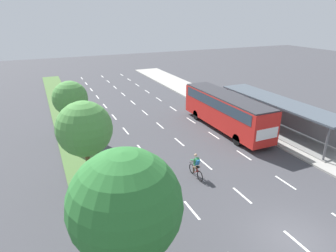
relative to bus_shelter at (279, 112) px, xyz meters
name	(u,v)px	position (x,y,z in m)	size (l,w,h in m)	color
ground_plane	(294,239)	(-9.53, -11.23, -1.87)	(140.00, 140.00, 0.00)	#424247
median_strip	(69,128)	(-17.83, 8.77, -1.81)	(2.60, 52.00, 0.12)	#4C7038
sidewalk_right	(222,105)	(-0.28, 8.77, -1.79)	(4.50, 52.00, 0.15)	#ADAAA3
lane_divider_left	(120,123)	(-13.03, 8.00, -1.86)	(0.14, 49.47, 0.01)	white
lane_divider_center	(152,119)	(-9.53, 8.00, -1.86)	(0.14, 49.47, 0.01)	white
lane_divider_right	(182,114)	(-6.03, 8.00, -1.86)	(0.14, 49.47, 0.01)	white
bus_shelter	(279,112)	(0.00, 0.00, 0.00)	(2.90, 13.34, 2.86)	gray
bus	(226,109)	(-4.28, 2.42, 0.20)	(2.54, 11.29, 3.37)	red
cyclist	(196,167)	(-11.07, -4.12, -1.07)	(0.46, 1.82, 1.71)	black
median_tree_nearest	(125,205)	(-17.70, -10.53, 2.17)	(4.18, 4.18, 6.01)	brown
median_tree_second	(84,129)	(-17.79, -2.31, 2.10)	(3.36, 3.36, 5.54)	brown
median_tree_third	(70,99)	(-17.64, 5.91, 1.82)	(2.93, 2.93, 5.06)	brown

